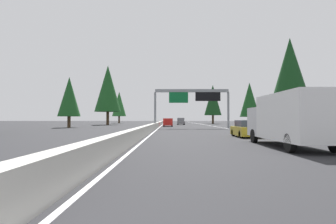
% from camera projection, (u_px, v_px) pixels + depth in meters
% --- Properties ---
extents(ground_plane, '(320.00, 320.00, 0.00)m').
position_uv_depth(ground_plane, '(160.00, 126.00, 62.06)').
color(ground_plane, '#262628').
extents(median_barrier, '(180.00, 0.56, 0.90)m').
position_uv_depth(median_barrier, '(161.00, 123.00, 82.07)').
color(median_barrier, '#ADAAA3').
rests_on(median_barrier, ground).
extents(shoulder_stripe_right, '(160.00, 0.16, 0.01)m').
position_uv_depth(shoulder_stripe_right, '(207.00, 125.00, 71.99)').
color(shoulder_stripe_right, silver).
rests_on(shoulder_stripe_right, ground).
extents(shoulder_stripe_median, '(160.00, 0.16, 0.01)m').
position_uv_depth(shoulder_stripe_median, '(162.00, 125.00, 72.05)').
color(shoulder_stripe_median, silver).
rests_on(shoulder_stripe_median, ground).
extents(sign_gantry_overhead, '(0.50, 12.68, 6.58)m').
position_uv_depth(sign_gantry_overhead, '(193.00, 97.00, 48.68)').
color(sign_gantry_overhead, gray).
rests_on(sign_gantry_overhead, ground).
extents(box_truck_distant_a, '(8.50, 2.40, 2.95)m').
position_uv_depth(box_truck_distant_a, '(289.00, 118.00, 16.24)').
color(box_truck_distant_a, white).
rests_on(box_truck_distant_a, ground).
extents(sedan_far_right, '(4.40, 1.80, 1.47)m').
position_uv_depth(sedan_far_right, '(246.00, 129.00, 25.26)').
color(sedan_far_right, '#AD931E').
rests_on(sedan_far_right, ground).
extents(minivan_near_right, '(5.00, 1.95, 1.69)m').
position_uv_depth(minivan_near_right, '(168.00, 122.00, 60.89)').
color(minivan_near_right, red).
rests_on(minivan_near_right, ground).
extents(pickup_far_center, '(5.60, 2.00, 1.86)m').
position_uv_depth(pickup_far_center, '(181.00, 121.00, 79.25)').
color(pickup_far_center, slate).
rests_on(pickup_far_center, ground).
extents(conifer_right_near, '(6.52, 6.52, 14.81)m').
position_uv_depth(conifer_right_near, '(290.00, 73.00, 46.92)').
color(conifer_right_near, '#4C3823').
rests_on(conifer_right_near, ground).
extents(conifer_right_mid, '(4.03, 4.03, 9.16)m').
position_uv_depth(conifer_right_mid, '(250.00, 100.00, 60.20)').
color(conifer_right_mid, '#4C3823').
rests_on(conifer_right_mid, ground).
extents(conifer_right_far, '(5.58, 5.58, 12.68)m').
position_uv_depth(conifer_right_far, '(213.00, 100.00, 94.09)').
color(conifer_right_far, '#4C3823').
rests_on(conifer_right_far, ground).
extents(conifer_left_near, '(4.09, 4.09, 9.29)m').
position_uv_depth(conifer_left_near, '(69.00, 97.00, 52.91)').
color(conifer_left_near, '#4C3823').
rests_on(conifer_left_near, ground).
extents(conifer_left_mid, '(7.02, 7.02, 15.95)m').
position_uv_depth(conifer_left_mid, '(108.00, 89.00, 77.53)').
color(conifer_left_mid, '#4C3823').
rests_on(conifer_left_mid, ground).
extents(conifer_left_far, '(5.15, 5.15, 11.70)m').
position_uv_depth(conifer_left_far, '(119.00, 104.00, 106.97)').
color(conifer_left_far, '#4C3823').
rests_on(conifer_left_far, ground).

